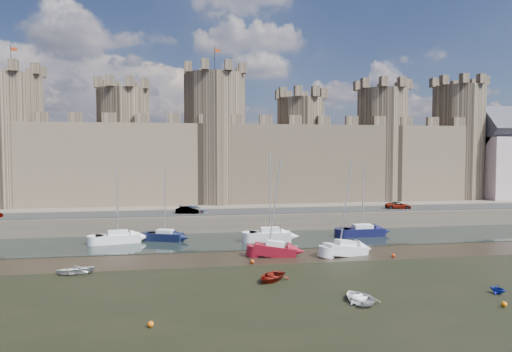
% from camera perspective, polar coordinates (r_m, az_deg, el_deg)
% --- Properties ---
extents(ground, '(160.00, 160.00, 0.00)m').
position_cam_1_polar(ground, '(36.79, -2.43, -15.40)').
color(ground, black).
rests_on(ground, ground).
extents(seaweed_patch, '(70.00, 34.00, 0.01)m').
position_cam_1_polar(seaweed_patch, '(31.20, -1.00, -18.84)').
color(seaweed_patch, black).
rests_on(seaweed_patch, ground).
extents(water_channel, '(160.00, 12.00, 0.08)m').
position_cam_1_polar(water_channel, '(59.93, -5.26, -8.14)').
color(water_channel, black).
rests_on(water_channel, ground).
extents(quay, '(160.00, 60.00, 2.50)m').
position_cam_1_polar(quay, '(95.31, -6.85, -3.26)').
color(quay, '#4C443A').
rests_on(quay, ground).
extents(road, '(160.00, 7.00, 0.10)m').
position_cam_1_polar(road, '(69.38, -5.88, -4.52)').
color(road, black).
rests_on(road, quay).
extents(castle, '(108.50, 11.00, 29.00)m').
position_cam_1_polar(castle, '(82.73, -6.96, 3.02)').
color(castle, '#42382B').
rests_on(castle, quay).
extents(car_1, '(3.52, 1.61, 1.12)m').
position_cam_1_polar(car_1, '(67.98, -8.59, -4.26)').
color(car_1, gray).
rests_on(car_1, quay).
extents(car_2, '(4.40, 2.37, 1.21)m').
position_cam_1_polar(car_2, '(68.68, -7.81, -4.14)').
color(car_2, gray).
rests_on(car_2, quay).
extents(car_3, '(4.39, 2.68, 1.14)m').
position_cam_1_polar(car_3, '(76.53, 17.38, -3.54)').
color(car_3, gray).
rests_on(car_3, quay).
extents(sailboat_0, '(5.72, 3.17, 10.12)m').
position_cam_1_polar(sailboat_0, '(60.95, -16.87, -7.35)').
color(sailboat_0, silver).
rests_on(sailboat_0, ground).
extents(sailboat_1, '(4.96, 3.38, 9.26)m').
position_cam_1_polar(sailboat_1, '(60.98, -11.28, -7.32)').
color(sailboat_1, black).
rests_on(sailboat_1, ground).
extents(sailboat_2, '(5.45, 2.56, 11.39)m').
position_cam_1_polar(sailboat_2, '(59.46, 1.77, -7.39)').
color(sailboat_2, silver).
rests_on(sailboat_2, ground).
extents(sailboat_3, '(5.80, 2.30, 10.13)m').
position_cam_1_polar(sailboat_3, '(64.80, 13.18, -6.70)').
color(sailboat_3, black).
rests_on(sailboat_3, ground).
extents(sailboat_4, '(4.85, 2.45, 10.84)m').
position_cam_1_polar(sailboat_4, '(51.53, 2.38, -9.13)').
color(sailboat_4, maroon).
rests_on(sailboat_4, ground).
extents(sailboat_5, '(5.19, 2.88, 10.57)m').
position_cam_1_polar(sailboat_5, '(52.98, 11.12, -8.88)').
color(sailboat_5, silver).
rests_on(sailboat_5, ground).
extents(dinghy_2, '(2.72, 3.64, 0.72)m').
position_cam_1_polar(dinghy_2, '(37.44, 12.72, -14.57)').
color(dinghy_2, white).
rests_on(dinghy_2, ground).
extents(dinghy_4, '(4.22, 4.31, 0.73)m').
position_cam_1_polar(dinghy_4, '(42.14, 1.90, -12.48)').
color(dinghy_4, '#67130B').
rests_on(dinghy_4, ground).
extents(dinghy_5, '(1.65, 1.76, 0.74)m').
position_cam_1_polar(dinghy_5, '(43.27, 27.98, -12.41)').
color(dinghy_5, '#152696').
rests_on(dinghy_5, ground).
extents(dinghy_6, '(3.85, 3.01, 0.73)m').
position_cam_1_polar(dinghy_6, '(47.56, -21.71, -10.90)').
color(dinghy_6, silver).
rests_on(dinghy_6, ground).
extents(buoy_1, '(0.43, 0.43, 0.43)m').
position_cam_1_polar(buoy_1, '(48.30, -0.47, -10.65)').
color(buoy_1, '#C73C08').
rests_on(buoy_1, ground).
extents(buoy_2, '(0.44, 0.44, 0.44)m').
position_cam_1_polar(buoy_2, '(40.03, 28.60, -13.90)').
color(buoy_2, '#C16108').
rests_on(buoy_2, ground).
extents(buoy_3, '(0.41, 0.41, 0.41)m').
position_cam_1_polar(buoy_3, '(53.30, 16.81, -9.48)').
color(buoy_3, red).
rests_on(buoy_3, ground).
extents(buoy_4, '(0.43, 0.43, 0.43)m').
position_cam_1_polar(buoy_4, '(32.50, -13.04, -17.61)').
color(buoy_4, '#C65908').
rests_on(buoy_4, ground).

